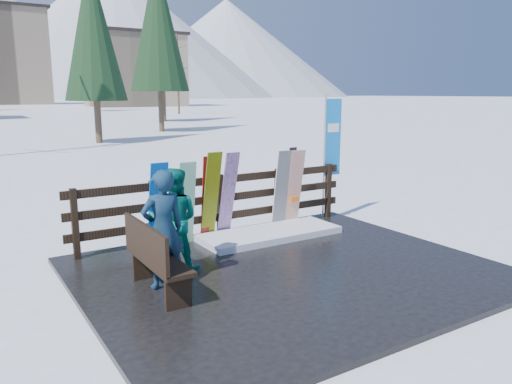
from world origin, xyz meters
TOP-DOWN VIEW (x-y plane):
  - ground at (0.00, 0.00)m, footprint 700.00×700.00m
  - deck at (0.00, 0.00)m, footprint 6.00×5.00m
  - fence at (0.00, 2.20)m, footprint 5.60×0.10m
  - snow_patch at (0.72, 1.60)m, footprint 2.64×1.00m
  - bench at (-2.05, 0.19)m, footprint 0.40×1.50m
  - snowboard_0 at (-1.30, 1.98)m, footprint 0.30×0.35m
  - snowboard_1 at (-0.78, 1.98)m, footprint 0.31×0.27m
  - snowboard_2 at (-0.30, 1.98)m, footprint 0.28×0.41m
  - snowboard_3 at (0.05, 1.98)m, footprint 0.27×0.44m
  - snowboard_4 at (1.23, 1.98)m, footprint 0.31×0.26m
  - snowboard_5 at (1.54, 1.98)m, footprint 0.33×0.28m
  - ski_pair_a at (-0.36, 2.05)m, footprint 0.16×0.21m
  - ski_pair_b at (1.47, 2.05)m, footprint 0.17×0.26m
  - rental_flag at (2.68, 2.25)m, footprint 0.45×0.04m
  - person_front at (-1.85, 0.35)m, footprint 0.60×0.40m
  - person_back at (-1.48, 0.87)m, footprint 0.96×0.92m
  - trees at (3.62, 48.85)m, footprint 42.11×68.70m

SIDE VIEW (x-z plane):
  - ground at x=0.00m, z-range 0.00..0.00m
  - deck at x=0.00m, z-range 0.00..0.08m
  - snow_patch at x=0.72m, z-range 0.08..0.20m
  - bench at x=-2.05m, z-range 0.11..1.08m
  - fence at x=0.00m, z-range 0.16..1.31m
  - snowboard_1 at x=-0.78m, z-range 0.08..1.56m
  - snowboard_0 at x=-1.30m, z-range 0.08..1.59m
  - ski_pair_a at x=-0.36m, z-range 0.08..1.62m
  - snowboard_5 at x=1.54m, z-range 0.08..1.62m
  - snowboard_4 at x=1.23m, z-range 0.08..1.63m
  - person_back at x=-1.48m, z-range 0.08..1.64m
  - ski_pair_b at x=1.47m, z-range 0.08..1.67m
  - snowboard_3 at x=0.05m, z-range 0.08..1.68m
  - snowboard_2 at x=-0.30m, z-range 0.08..1.70m
  - person_front at x=-1.85m, z-range 0.08..1.71m
  - rental_flag at x=2.68m, z-range 0.39..2.99m
  - trees at x=3.62m, z-range -0.80..11.99m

